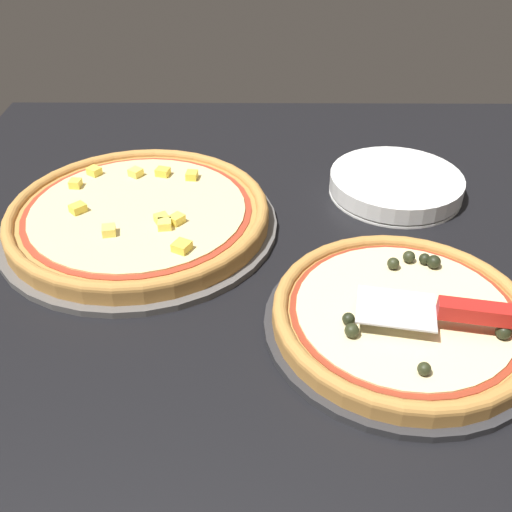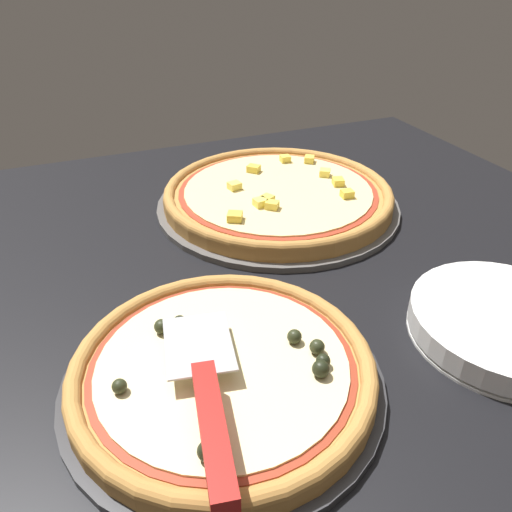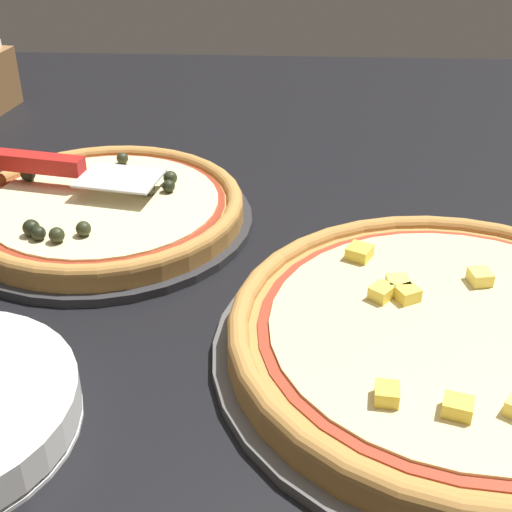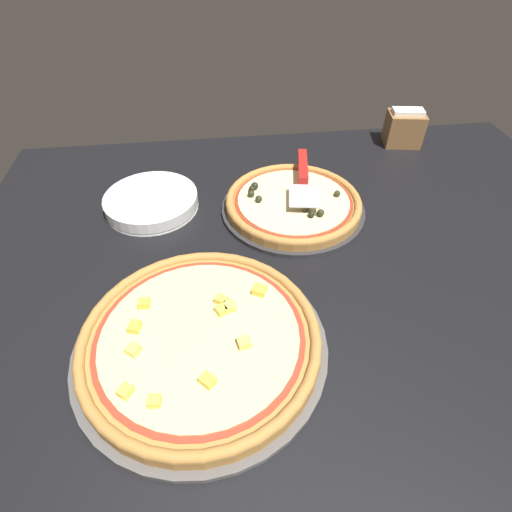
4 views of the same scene
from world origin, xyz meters
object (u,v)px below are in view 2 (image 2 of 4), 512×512
object	(u,v)px
pizza_back	(278,194)
plate_stack	(504,324)
pizza_front	(219,369)
serving_spatula	(210,410)

from	to	relation	value
pizza_back	plate_stack	xyz separation A→B (cm)	(10.84, -41.79, -0.87)
pizza_front	plate_stack	distance (cm)	34.61
serving_spatula	plate_stack	size ratio (longest dim) A/B	1.07
pizza_front	pizza_back	bearing A→B (deg)	57.38
plate_stack	pizza_front	bearing A→B (deg)	171.17
serving_spatula	plate_stack	xyz separation A→B (cm)	(37.53, 2.32, -4.09)
serving_spatula	pizza_front	bearing A→B (deg)	66.38
pizza_back	serving_spatula	xyz separation A→B (cm)	(-26.69, -44.11, 3.21)
pizza_back	serving_spatula	distance (cm)	51.65
pizza_back	plate_stack	size ratio (longest dim) A/B	1.81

